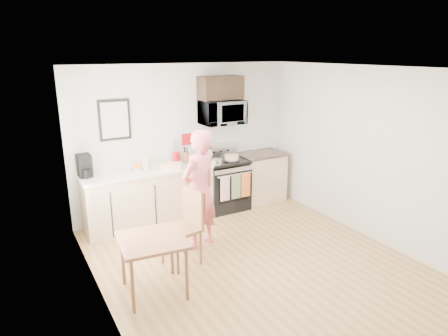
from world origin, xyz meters
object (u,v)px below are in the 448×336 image
dining_table (152,245)px  chair (189,215)px  microwave (222,112)px  person (199,190)px  cake (232,158)px  range (225,185)px

dining_table → chair: (0.70, 0.48, 0.05)m
microwave → person: microwave is taller
microwave → cake: microwave is taller
microwave → cake: (0.08, -0.21, -0.79)m
person → chair: 0.50m
microwave → dining_table: size_ratio=1.01×
microwave → chair: (-1.36, -1.54, -1.09)m
person → dining_table: size_ratio=2.34×
person → range: bearing=-155.8°
range → chair: 1.99m
dining_table → range: bearing=42.9°
microwave → chair: bearing=-131.5°
chair → dining_table: bearing=-156.8°
person → cake: (1.13, 1.00, 0.09)m
person → chair: size_ratio=1.69×
microwave → chair: microwave is taller
microwave → dining_table: 3.10m
range → microwave: microwave is taller
chair → cake: (1.44, 1.33, 0.30)m
person → cake: bearing=-160.8°
chair → person: bearing=35.3°
range → microwave: (-0.00, 0.10, 1.32)m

